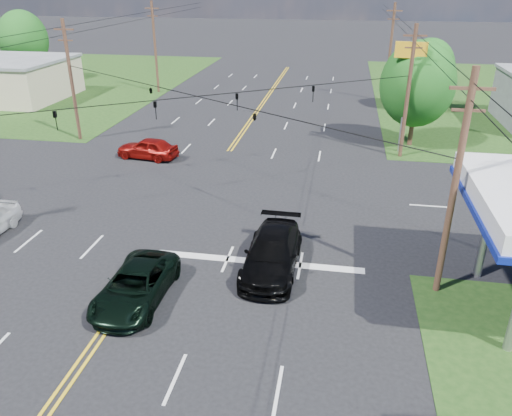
% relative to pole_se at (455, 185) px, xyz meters
% --- Properties ---
extents(ground, '(280.00, 280.00, 0.00)m').
position_rel_pole_se_xyz_m(ground, '(-13.00, 9.00, -4.92)').
color(ground, black).
rests_on(ground, ground).
extents(grass_nw, '(46.00, 48.00, 0.03)m').
position_rel_pole_se_xyz_m(grass_nw, '(-48.00, 41.00, -4.92)').
color(grass_nw, '#193A12').
rests_on(grass_nw, ground).
extents(stop_bar, '(10.00, 0.50, 0.02)m').
position_rel_pole_se_xyz_m(stop_bar, '(-8.00, 1.00, -4.92)').
color(stop_bar, silver).
rests_on(stop_bar, ground).
extents(pole_se, '(1.60, 0.28, 9.50)m').
position_rel_pole_se_xyz_m(pole_se, '(0.00, 0.00, 0.00)').
color(pole_se, '#42291C').
rests_on(pole_se, ground).
extents(pole_nw, '(1.60, 0.28, 9.50)m').
position_rel_pole_se_xyz_m(pole_nw, '(-26.00, 18.00, 0.00)').
color(pole_nw, '#42291C').
rests_on(pole_nw, ground).
extents(pole_ne, '(1.60, 0.28, 9.50)m').
position_rel_pole_se_xyz_m(pole_ne, '(0.00, 18.00, 0.00)').
color(pole_ne, '#42291C').
rests_on(pole_ne, ground).
extents(pole_left_far, '(1.60, 0.28, 10.00)m').
position_rel_pole_se_xyz_m(pole_left_far, '(-26.00, 37.00, 0.25)').
color(pole_left_far, '#42291C').
rests_on(pole_left_far, ground).
extents(pole_right_far, '(1.60, 0.28, 10.00)m').
position_rel_pole_se_xyz_m(pole_right_far, '(0.00, 37.00, 0.25)').
color(pole_right_far, '#42291C').
rests_on(pole_right_far, ground).
extents(span_wire_signals, '(26.00, 18.00, 1.13)m').
position_rel_pole_se_xyz_m(span_wire_signals, '(-13.00, 9.00, 1.08)').
color(span_wire_signals, black).
rests_on(span_wire_signals, ground).
extents(power_lines, '(26.04, 100.00, 0.64)m').
position_rel_pole_se_xyz_m(power_lines, '(-13.00, 7.00, 3.68)').
color(power_lines, black).
rests_on(power_lines, ground).
extents(tree_right_a, '(5.70, 5.70, 8.18)m').
position_rel_pole_se_xyz_m(tree_right_a, '(1.00, 21.00, -0.05)').
color(tree_right_a, '#42291C').
rests_on(tree_right_a, ground).
extents(tree_right_b, '(4.94, 4.94, 7.09)m').
position_rel_pole_se_xyz_m(tree_right_b, '(3.50, 33.00, -0.70)').
color(tree_right_b, '#42291C').
rests_on(tree_right_b, ground).
extents(tree_far_l, '(6.08, 6.08, 8.72)m').
position_rel_pole_se_xyz_m(tree_far_l, '(-45.00, 41.00, 0.28)').
color(tree_far_l, '#42291C').
rests_on(tree_far_l, ground).
extents(pickup_dkgreen, '(2.49, 5.27, 1.45)m').
position_rel_pole_se_xyz_m(pickup_dkgreen, '(-12.50, -2.92, -4.19)').
color(pickup_dkgreen, black).
rests_on(pickup_dkgreen, ground).
extents(suv_black, '(2.47, 5.87, 1.69)m').
position_rel_pole_se_xyz_m(suv_black, '(-7.27, 0.50, -4.07)').
color(suv_black, black).
rests_on(suv_black, ground).
extents(sedan_red, '(4.78, 2.44, 1.56)m').
position_rel_pole_se_xyz_m(sedan_red, '(-18.62, 14.38, -4.14)').
color(sedan_red, maroon).
rests_on(sedan_red, ground).
extents(polesign_ne, '(2.27, 0.51, 8.20)m').
position_rel_pole_se_xyz_m(polesign_ne, '(0.00, 19.23, 1.50)').
color(polesign_ne, '#A5A5AA').
rests_on(polesign_ne, ground).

